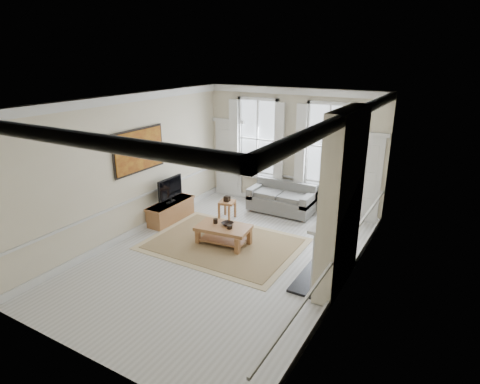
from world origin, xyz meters
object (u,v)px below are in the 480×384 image
Objects in this scene: tv_stand at (171,211)px; sofa at (282,200)px; coffee_table at (223,229)px; side_table at (227,205)px.

sofa is at bearing 41.50° from tv_stand.
tv_stand is (-1.98, 0.51, -0.12)m from coffee_table.
sofa is 1.60m from side_table.
coffee_table is at bearing -14.32° from tv_stand.
coffee_table is 2.05m from tv_stand.
sofa is 3.70× the size of side_table.
tv_stand reaches higher than side_table.
sofa reaches higher than tv_stand.
tv_stand is at bearing -143.97° from side_table.
sofa is 1.24× the size of tv_stand.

